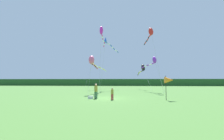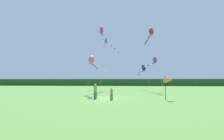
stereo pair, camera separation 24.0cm
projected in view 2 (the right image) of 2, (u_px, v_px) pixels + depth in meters
The scene contains 13 objects.
ground_plane at pixel (108, 98), 17.27m from camera, with size 120.00×120.00×0.00m, color #477533.
distant_treeline at pixel (120, 82), 62.10m from camera, with size 108.00×2.99×2.86m, color #234C23.
person_adult at pixel (95, 90), 16.95m from camera, with size 0.38×0.38×1.72m.
person_child at pixel (112, 93), 15.91m from camera, with size 0.29×0.29×1.31m.
cooler_box at pixel (90, 97), 16.94m from camera, with size 0.57×0.37×0.31m, color silver.
banner_flag_pole at pixel (168, 80), 15.75m from camera, with size 0.90×0.70×2.63m.
kite_rainbow at pixel (92, 61), 23.09m from camera, with size 1.01×4.92×6.11m.
kite_purple at pixel (154, 61), 27.67m from camera, with size 3.36×4.17×6.72m.
kite_magenta at pixel (102, 33), 29.09m from camera, with size 0.75×9.70×12.80m.
kite_blue at pixel (108, 42), 34.36m from camera, with size 3.74×7.68×12.16m.
kite_yellow at pixel (96, 64), 35.14m from camera, with size 4.18×7.38×7.04m.
kite_black at pixel (143, 68), 34.04m from camera, with size 1.93×9.14×6.08m.
kite_red at pixel (151, 33), 28.46m from camera, with size 1.68×8.87×12.45m.
Camera 2 is at (1.93, -17.37, 2.06)m, focal length 23.51 mm.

